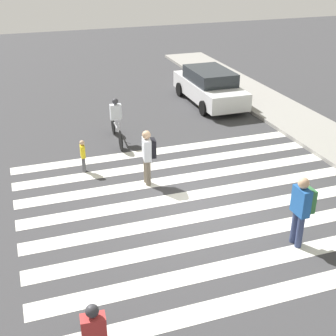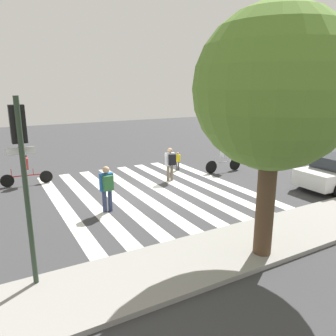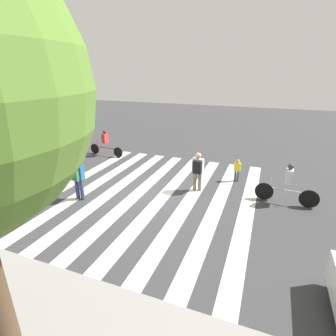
{
  "view_description": "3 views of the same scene",
  "coord_description": "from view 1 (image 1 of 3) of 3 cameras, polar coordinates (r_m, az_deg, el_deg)",
  "views": [
    {
      "loc": [
        10.43,
        -4.6,
        6.65
      ],
      "look_at": [
        -0.61,
        -0.78,
        0.98
      ],
      "focal_mm": 50.0,
      "sensor_mm": 36.0,
      "label": 1
    },
    {
      "loc": [
        6.34,
        13.01,
        4.78
      ],
      "look_at": [
        -0.78,
        0.38,
        1.11
      ],
      "focal_mm": 35.0,
      "sensor_mm": 36.0,
      "label": 2
    },
    {
      "loc": [
        -4.26,
        9.07,
        4.96
      ],
      "look_at": [
        -0.52,
        -0.65,
        1.03
      ],
      "focal_mm": 28.0,
      "sensor_mm": 36.0,
      "label": 3
    }
  ],
  "objects": [
    {
      "name": "cyclist_mid_street",
      "position": [
        17.07,
        -6.35,
        5.93
      ],
      "size": [
        2.34,
        0.41,
        1.66
      ],
      "rotation": [
        0.0,
        0.0,
        -0.06
      ],
      "color": "black",
      "rests_on": "ground_plane"
    },
    {
      "name": "pedestrian_adult_yellow_jacket",
      "position": [
        11.43,
        16.01,
        -4.49
      ],
      "size": [
        0.51,
        0.43,
        1.82
      ],
      "rotation": [
        0.0,
        0.0,
        3.15
      ],
      "color": "navy",
      "rests_on": "ground_plane"
    },
    {
      "name": "ground_plane",
      "position": [
        13.2,
        4.1,
        -4.46
      ],
      "size": [
        60.0,
        60.0,
        0.0
      ],
      "primitive_type": "plane",
      "color": "#38383A"
    },
    {
      "name": "crosswalk_stripes",
      "position": [
        13.19,
        4.1,
        -4.45
      ],
      "size": [
        8.4,
        10.0,
        0.01
      ],
      "color": "silver",
      "rests_on": "ground_plane"
    },
    {
      "name": "car_parked_silver_sedan",
      "position": [
        21.44,
        5.08,
        9.9
      ],
      "size": [
        4.74,
        1.97,
        1.55
      ],
      "rotation": [
        0.0,
        0.0,
        -0.01
      ],
      "color": "silver",
      "rests_on": "ground_plane"
    },
    {
      "name": "pedestrian_child_with_backpack",
      "position": [
        15.01,
        -10.34,
        1.67
      ],
      "size": [
        0.3,
        0.16,
        1.07
      ],
      "rotation": [
        0.0,
        0.0,
        3.1
      ],
      "color": "#4C4C51",
      "rests_on": "ground_plane"
    },
    {
      "name": "pedestrian_adult_tall_backpack",
      "position": [
        13.86,
        -2.45,
        1.83
      ],
      "size": [
        0.5,
        0.43,
        1.72
      ],
      "rotation": [
        0.0,
        0.0,
        3.01
      ],
      "color": "#6B6051",
      "rests_on": "ground_plane"
    }
  ]
}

